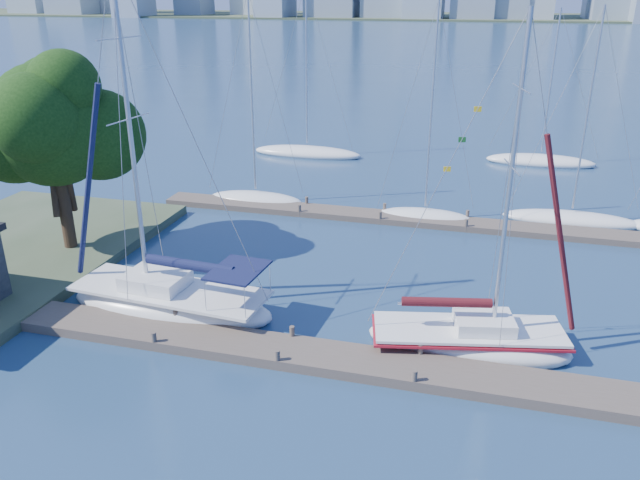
# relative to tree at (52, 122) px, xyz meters

# --- Properties ---
(ground) EXTENTS (700.00, 700.00, 0.00)m
(ground) POSITION_rel_tree_xyz_m (13.81, -6.40, -7.02)
(ground) COLOR #173249
(ground) RESTS_ON ground
(near_dock) EXTENTS (26.00, 2.00, 0.40)m
(near_dock) POSITION_rel_tree_xyz_m (13.81, -6.40, -6.82)
(near_dock) COLOR brown
(near_dock) RESTS_ON ground
(far_dock) EXTENTS (30.00, 1.80, 0.36)m
(far_dock) POSITION_rel_tree_xyz_m (15.81, 9.60, -6.84)
(far_dock) COLOR brown
(far_dock) RESTS_ON ground
(far_shore) EXTENTS (800.00, 100.00, 1.50)m
(far_shore) POSITION_rel_tree_xyz_m (13.81, 313.60, -7.02)
(far_shore) COLOR #38472D
(far_shore) RESTS_ON ground
(tree) EXTENTS (8.11, 7.38, 10.51)m
(tree) POSITION_rel_tree_xyz_m (0.00, 0.00, 0.00)
(tree) COLOR black
(tree) RESTS_ON ground
(sailboat_navy) EXTENTS (9.45, 3.74, 14.85)m
(sailboat_navy) POSITION_rel_tree_xyz_m (7.93, -4.27, -5.91)
(sailboat_navy) COLOR white
(sailboat_navy) RESTS_ON ground
(sailboat_maroon) EXTENTS (8.13, 4.11, 13.06)m
(sailboat_maroon) POSITION_rel_tree_xyz_m (20.50, -4.03, -5.94)
(sailboat_maroon) COLOR white
(sailboat_maroon) RESTS_ON ground
(bg_boat_0) EXTENTS (6.44, 2.54, 13.30)m
(bg_boat_0) POSITION_rel_tree_xyz_m (6.25, 10.73, -6.75)
(bg_boat_0) COLOR white
(bg_boat_0) RESTS_ON ground
(bg_boat_2) EXTENTS (6.03, 3.10, 12.86)m
(bg_boat_2) POSITION_rel_tree_xyz_m (17.30, 10.29, -6.76)
(bg_boat_2) COLOR white
(bg_boat_2) RESTS_ON ground
(bg_boat_4) EXTENTS (8.17, 4.20, 12.59)m
(bg_boat_4) POSITION_rel_tree_xyz_m (25.81, 11.97, -6.78)
(bg_boat_4) COLOR white
(bg_boat_4) RESTS_ON ground
(bg_boat_6) EXTENTS (9.45, 5.52, 13.91)m
(bg_boat_6) POSITION_rel_tree_xyz_m (6.05, 23.56, -6.74)
(bg_boat_6) COLOR white
(bg_boat_6) RESTS_ON ground
(bg_boat_7) EXTENTS (8.73, 4.50, 12.14)m
(bg_boat_7) POSITION_rel_tree_xyz_m (24.84, 25.68, -6.76)
(bg_boat_7) COLOR white
(bg_boat_7) RESTS_ON ground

